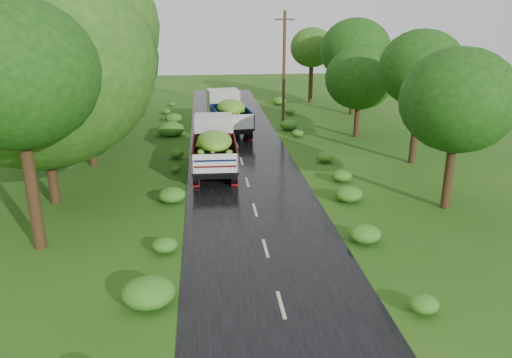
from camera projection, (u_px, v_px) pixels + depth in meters
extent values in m
plane|color=#194D10|center=(281.00, 305.00, 15.90)|extent=(120.00, 120.00, 0.00)
cube|color=black|center=(262.00, 237.00, 20.60)|extent=(6.50, 80.00, 0.02)
cube|color=#BFB78C|center=(281.00, 305.00, 15.89)|extent=(0.12, 1.60, 0.00)
cube|color=#BFB78C|center=(266.00, 248.00, 19.65)|extent=(0.12, 1.60, 0.00)
cube|color=#BFB78C|center=(255.00, 210.00, 23.42)|extent=(0.12, 1.60, 0.00)
cube|color=#BFB78C|center=(247.00, 182.00, 27.19)|extent=(0.12, 1.60, 0.00)
cube|color=#BFB78C|center=(242.00, 161.00, 30.95)|extent=(0.12, 1.60, 0.00)
cube|color=#BFB78C|center=(237.00, 145.00, 34.72)|extent=(0.12, 1.60, 0.00)
cube|color=#BFB78C|center=(233.00, 131.00, 38.48)|extent=(0.12, 1.60, 0.00)
cube|color=#BFB78C|center=(230.00, 121.00, 42.25)|extent=(0.12, 1.60, 0.00)
cube|color=#BFB78C|center=(228.00, 112.00, 46.01)|extent=(0.12, 1.60, 0.00)
cube|color=#BFB78C|center=(226.00, 104.00, 49.78)|extent=(0.12, 1.60, 0.00)
cube|color=#BFB78C|center=(224.00, 97.00, 53.55)|extent=(0.12, 1.60, 0.00)
cube|color=black|center=(215.00, 160.00, 28.80)|extent=(1.92, 5.96, 0.29)
cylinder|color=black|center=(198.00, 153.00, 30.80)|extent=(0.31, 1.06, 1.05)
cylinder|color=black|center=(231.00, 152.00, 30.97)|extent=(0.31, 1.06, 1.05)
cylinder|color=black|center=(197.00, 170.00, 27.50)|extent=(0.31, 1.06, 1.05)
cylinder|color=black|center=(234.00, 169.00, 27.67)|extent=(0.31, 1.06, 1.05)
cylinder|color=black|center=(196.00, 177.00, 26.48)|extent=(0.31, 1.06, 1.05)
cylinder|color=black|center=(235.00, 176.00, 26.65)|extent=(0.31, 1.06, 1.05)
cube|color=maroon|center=(196.00, 183.00, 26.22)|extent=(0.36, 0.05, 0.47)
cube|color=maroon|center=(235.00, 182.00, 26.39)|extent=(0.36, 0.05, 0.47)
cube|color=silver|center=(214.00, 131.00, 30.67)|extent=(2.36, 2.04, 2.00)
cube|color=black|center=(215.00, 162.00, 27.69)|extent=(2.50, 4.57, 0.17)
cube|color=#4B0D13|center=(193.00, 152.00, 27.40)|extent=(0.17, 4.53, 1.00)
cube|color=#4B0D13|center=(236.00, 151.00, 27.60)|extent=(0.17, 4.53, 1.00)
cube|color=#4B0D13|center=(214.00, 142.00, 29.59)|extent=(2.42, 0.13, 1.00)
cube|color=silver|center=(215.00, 164.00, 25.40)|extent=(2.42, 0.13, 1.00)
ellipsoid|color=#417F17|center=(214.00, 141.00, 27.30)|extent=(2.10, 3.84, 1.05)
cube|color=black|center=(229.00, 124.00, 37.98)|extent=(2.59, 6.30, 0.30)
cylinder|color=black|center=(211.00, 120.00, 39.86)|extent=(0.43, 1.12, 1.09)
cylinder|color=black|center=(237.00, 119.00, 40.31)|extent=(0.43, 1.12, 1.09)
cylinder|color=black|center=(218.00, 130.00, 36.53)|extent=(0.43, 1.12, 1.09)
cylinder|color=black|center=(246.00, 129.00, 36.98)|extent=(0.43, 1.12, 1.09)
cylinder|color=black|center=(220.00, 134.00, 35.50)|extent=(0.43, 1.12, 1.09)
cylinder|color=black|center=(249.00, 132.00, 35.95)|extent=(0.43, 1.12, 1.09)
cube|color=maroon|center=(221.00, 138.00, 35.24)|extent=(0.37, 0.09, 0.49)
cube|color=maroon|center=(250.00, 137.00, 35.69)|extent=(0.37, 0.09, 0.49)
cube|color=silver|center=(223.00, 103.00, 39.86)|extent=(2.63, 2.34, 2.06)
cube|color=black|center=(231.00, 124.00, 36.85)|extent=(3.04, 4.94, 0.17)
cube|color=navy|center=(215.00, 116.00, 36.40)|extent=(0.65, 4.65, 1.03)
cube|color=navy|center=(247.00, 115.00, 36.92)|extent=(0.65, 4.65, 1.03)
cube|color=navy|center=(226.00, 110.00, 38.77)|extent=(2.49, 0.39, 1.03)
cube|color=silver|center=(237.00, 122.00, 34.54)|extent=(2.49, 0.39, 1.03)
ellipsoid|color=#417F17|center=(231.00, 107.00, 36.45)|extent=(2.55, 4.15, 1.09)
cylinder|color=#382616|center=(284.00, 69.00, 39.67)|extent=(0.25, 0.25, 8.90)
cube|color=#382616|center=(285.00, 19.00, 38.45)|extent=(1.56, 0.11, 0.11)
cylinder|color=black|center=(27.00, 153.00, 18.52)|extent=(0.47, 0.47, 7.73)
ellipsoid|color=#133C0B|center=(14.00, 73.00, 17.57)|extent=(3.47, 3.47, 3.12)
cylinder|color=black|center=(46.00, 126.00, 23.10)|extent=(0.46, 0.46, 7.61)
ellipsoid|color=#133C0B|center=(37.00, 63.00, 22.17)|extent=(4.60, 4.60, 4.14)
cylinder|color=black|center=(88.00, 106.00, 29.15)|extent=(0.45, 0.45, 7.23)
ellipsoid|color=#133C0B|center=(82.00, 58.00, 28.27)|extent=(4.15, 4.15, 3.73)
cylinder|color=black|center=(79.00, 78.00, 34.19)|extent=(0.50, 0.50, 8.98)
ellipsoid|color=#133C0B|center=(73.00, 26.00, 33.09)|extent=(4.77, 4.77, 4.30)
cylinder|color=black|center=(101.00, 83.00, 38.76)|extent=(0.45, 0.45, 7.10)
ellipsoid|color=#133C0B|center=(97.00, 47.00, 37.89)|extent=(3.07, 3.07, 2.76)
cylinder|color=black|center=(98.00, 65.00, 43.40)|extent=(0.49, 0.49, 8.75)
ellipsoid|color=#133C0B|center=(94.00, 25.00, 42.33)|extent=(4.25, 4.25, 3.82)
cylinder|color=black|center=(119.00, 65.00, 48.23)|extent=(0.47, 0.47, 7.76)
ellipsoid|color=#133C0B|center=(116.00, 33.00, 47.29)|extent=(3.63, 3.63, 3.27)
cylinder|color=black|center=(452.00, 148.00, 22.81)|extent=(0.42, 0.42, 5.83)
ellipsoid|color=#234E13|center=(459.00, 100.00, 22.10)|extent=(3.22, 3.22, 2.90)
cylinder|color=black|center=(417.00, 110.00, 29.68)|extent=(0.44, 0.44, 6.51)
ellipsoid|color=#234E13|center=(421.00, 68.00, 28.88)|extent=(3.14, 3.14, 2.83)
cylinder|color=black|center=(358.00, 104.00, 36.19)|extent=(0.40, 0.40, 4.89)
ellipsoid|color=#234E13|center=(360.00, 78.00, 35.59)|extent=(3.15, 3.15, 2.83)
cylinder|color=black|center=(354.00, 79.00, 43.95)|extent=(0.43, 0.43, 6.36)
ellipsoid|color=#234E13|center=(355.00, 50.00, 43.17)|extent=(3.50, 3.50, 3.15)
cylinder|color=black|center=(311.00, 72.00, 49.82)|extent=(0.43, 0.43, 6.16)
ellipsoid|color=#234E13|center=(312.00, 47.00, 49.07)|extent=(2.93, 2.93, 2.64)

